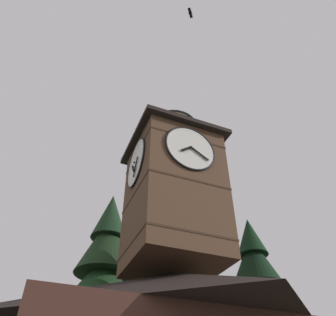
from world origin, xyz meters
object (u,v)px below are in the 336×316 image
object	(u,v)px
flying_bird_low	(192,135)
moon	(202,308)
clock_tower	(174,186)
flying_bird_high	(190,13)

from	to	relation	value
flying_bird_low	moon	bearing A→B (deg)	-117.88
clock_tower	moon	distance (m)	32.52
moon	flying_bird_low	xyz separation A→B (m)	(13.99, 26.45, 3.25)
moon	flying_bird_low	size ratio (longest dim) A/B	3.20
clock_tower	moon	world-z (taller)	clock_tower
moon	clock_tower	bearing A→B (deg)	60.12
clock_tower	moon	bearing A→B (deg)	-119.88
moon	flying_bird_high	xyz separation A→B (m)	(16.61, 32.15, 7.89)
clock_tower	moon	size ratio (longest dim) A/B	5.70
clock_tower	flying_bird_high	world-z (taller)	flying_bird_high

